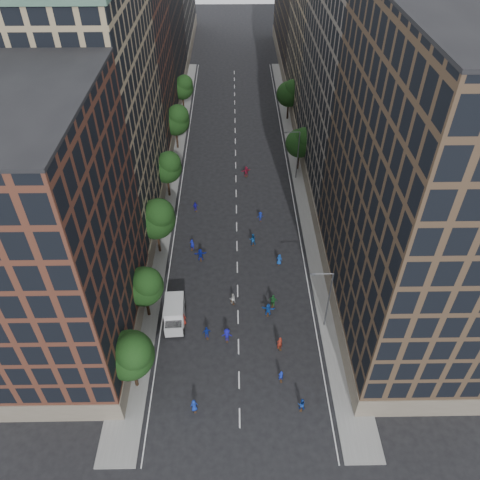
{
  "coord_description": "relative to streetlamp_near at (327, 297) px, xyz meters",
  "views": [
    {
      "loc": [
        -0.34,
        -24.69,
        45.63
      ],
      "look_at": [
        0.44,
        26.03,
        2.0
      ],
      "focal_mm": 35.0,
      "sensor_mm": 36.0,
      "label": 1
    }
  ],
  "objects": [
    {
      "name": "skater_0",
      "position": [
        -15.1,
        -11.0,
        -4.35
      ],
      "size": [
        0.92,
        0.74,
        1.64
      ],
      "primitive_type": "imported",
      "rotation": [
        0.0,
        0.0,
        3.45
      ],
      "color": "#132D9B",
      "rests_on": "ground"
    },
    {
      "name": "tree_right_a",
      "position": [
        1.02,
        35.85,
        0.46
      ],
      "size": [
        5.0,
        5.0,
        8.39
      ],
      "color": "black",
      "rests_on": "ground"
    },
    {
      "name": "bldg_right_a",
      "position": [
        8.63,
        3.0,
        12.83
      ],
      "size": [
        14.0,
        30.0,
        36.0
      ],
      "primitive_type": "cube",
      "color": "#463525",
      "rests_on": "ground"
    },
    {
      "name": "sidewalk_right",
      "position": [
        1.63,
        35.5,
        -5.09
      ],
      "size": [
        4.0,
        105.0,
        0.15
      ],
      "primitive_type": "cube",
      "color": "slate",
      "rests_on": "ground"
    },
    {
      "name": "skater_13",
      "position": [
        -16.88,
        14.39,
        -4.28
      ],
      "size": [
        0.75,
        0.61,
        1.78
      ],
      "primitive_type": "imported",
      "rotation": [
        0.0,
        0.0,
        2.82
      ],
      "color": "#1620B3",
      "rests_on": "ground"
    },
    {
      "name": "bldg_left_a",
      "position": [
        -29.37,
        -1.0,
        9.83
      ],
      "size": [
        14.0,
        22.0,
        30.0
      ],
      "primitive_type": "cube",
      "color": "#4E291D",
      "rests_on": "ground"
    },
    {
      "name": "cargo_van",
      "position": [
        -18.17,
        0.94,
        -3.7
      ],
      "size": [
        2.71,
        5.34,
        2.78
      ],
      "rotation": [
        0.0,
        0.0,
        0.05
      ],
      "color": "silver",
      "rests_on": "ground"
    },
    {
      "name": "bldg_left_d",
      "position": [
        -29.37,
        70.0,
        10.83
      ],
      "size": [
        14.0,
        28.0,
        32.0
      ],
      "primitive_type": "cube",
      "color": "#2C211D",
      "rests_on": "ground"
    },
    {
      "name": "skater_11",
      "position": [
        -15.57,
        12.12,
        -4.2
      ],
      "size": [
        1.85,
        0.77,
        1.94
      ],
      "primitive_type": "imported",
      "rotation": [
        0.0,
        0.0,
        3.25
      ],
      "color": "#13229D",
      "rests_on": "ground"
    },
    {
      "name": "bldg_left_b",
      "position": [
        -29.37,
        23.0,
        11.83
      ],
      "size": [
        14.0,
        26.0,
        34.0
      ],
      "primitive_type": "cube",
      "color": "#927F5F",
      "rests_on": "ground"
    },
    {
      "name": "skater_15",
      "position": [
        -6.64,
        21.06,
        -4.4
      ],
      "size": [
        1.08,
        0.74,
        1.54
      ],
      "primitive_type": "imported",
      "rotation": [
        0.0,
        0.0,
        3.32
      ],
      "color": "#122697",
      "rests_on": "ground"
    },
    {
      "name": "streetlamp_near",
      "position": [
        0.0,
        0.0,
        0.0
      ],
      "size": [
        2.64,
        0.22,
        9.06
      ],
      "color": "#595B60",
      "rests_on": "ground"
    },
    {
      "name": "skater_14",
      "position": [
        -8.07,
        15.31,
        -4.2
      ],
      "size": [
        1.04,
        0.87,
        1.94
      ],
      "primitive_type": "imported",
      "rotation": [
        0.0,
        0.0,
        3.29
      ],
      "color": "#11448D",
      "rests_on": "ground"
    },
    {
      "name": "skater_6",
      "position": [
        -17.11,
        0.46,
        -4.27
      ],
      "size": [
        1.0,
        0.79,
        1.79
      ],
      "primitive_type": "imported",
      "rotation": [
        0.0,
        0.0,
        3.43
      ],
      "color": "maroon",
      "rests_on": "ground"
    },
    {
      "name": "skater_7",
      "position": [
        -5.57,
        -3.31,
        -4.2
      ],
      "size": [
        0.82,
        0.69,
        1.93
      ],
      "primitive_type": "imported",
      "rotation": [
        0.0,
        0.0,
        3.51
      ],
      "color": "maroon",
      "rests_on": "ground"
    },
    {
      "name": "tree_right_b",
      "position": [
        1.02,
        55.85,
        0.79
      ],
      "size": [
        5.2,
        5.2,
        8.83
      ],
      "color": "black",
      "rests_on": "ground"
    },
    {
      "name": "tree_left_4",
      "position": [
        -21.37,
        43.84,
        0.93
      ],
      "size": [
        5.4,
        5.4,
        9.08
      ],
      "color": "black",
      "rests_on": "ground"
    },
    {
      "name": "skater_10",
      "position": [
        -5.87,
        3.25,
        -4.2
      ],
      "size": [
        1.23,
        0.83,
        1.95
      ],
      "primitive_type": "imported",
      "rotation": [
        0.0,
        0.0,
        2.8
      ],
      "color": "#1E652C",
      "rests_on": "ground"
    },
    {
      "name": "tree_left_1",
      "position": [
        -21.39,
        1.86,
        0.38
      ],
      "size": [
        4.8,
        4.8,
        8.21
      ],
      "color": "black",
      "rests_on": "ground"
    },
    {
      "name": "skater_1",
      "position": [
        -5.76,
        -7.55,
        -4.4
      ],
      "size": [
        0.61,
        0.45,
        1.53
      ],
      "primitive_type": "imported",
      "rotation": [
        0.0,
        0.0,
        3.3
      ],
      "color": "#162CB8",
      "rests_on": "ground"
    },
    {
      "name": "sidewalk_left",
      "position": [
        -22.37,
        35.5,
        -5.09
      ],
      "size": [
        4.0,
        105.0,
        0.15
      ],
      "primitive_type": "cube",
      "color": "slate",
      "rests_on": "ground"
    },
    {
      "name": "skater_8",
      "position": [
        -11.06,
        3.88,
        -4.37
      ],
      "size": [
        0.95,
        0.86,
        1.6
      ],
      "primitive_type": "imported",
      "rotation": [
        0.0,
        0.0,
        3.53
      ],
      "color": "silver",
      "rests_on": "ground"
    },
    {
      "name": "bldg_right_c",
      "position": [
        8.63,
        59.0,
        12.33
      ],
      "size": [
        14.0,
        26.0,
        35.0
      ],
      "primitive_type": "cube",
      "color": "#927F5F",
      "rests_on": "ground"
    },
    {
      "name": "skater_5",
      "position": [
        -6.59,
        1.88,
        -4.27
      ],
      "size": [
        1.73,
        0.78,
        1.8
      ],
      "primitive_type": "imported",
      "rotation": [
        0.0,
        0.0,
        2.99
      ],
      "color": "#154AB2",
      "rests_on": "ground"
    },
    {
      "name": "tree_left_3",
      "position": [
        -21.38,
        27.85,
        0.65
      ],
      "size": [
        5.0,
        5.0,
        8.58
      ],
      "color": "black",
      "rests_on": "ground"
    },
    {
      "name": "skater_12",
      "position": [
        -4.48,
        11.06,
        -4.33
      ],
      "size": [
        0.91,
        0.68,
        1.68
      ],
      "primitive_type": "imported",
      "rotation": [
        0.0,
        0.0,
        2.95
      ],
      "color": "#1444A4",
      "rests_on": "ground"
    },
    {
      "name": "tree_left_5",
      "position": [
        -21.39,
        59.86,
        0.51
      ],
      "size": [
        4.8,
        4.8,
        8.33
      ],
      "color": "black",
      "rests_on": "ground"
    },
    {
      "name": "ground",
      "position": [
        -10.37,
        28.0,
        -5.17
      ],
      "size": [
        240.0,
        240.0,
        0.0
      ],
      "primitive_type": "plane",
      "color": "black",
      "rests_on": "ground"
    },
    {
      "name": "bldg_right_b",
      "position": [
        8.63,
        32.0,
        11.33
      ],
      "size": [
        14.0,
        28.0,
        33.0
      ],
      "primitive_type": "cube",
      "color": "#685F55",
      "rests_on": "ground"
    },
    {
      "name": "skater_2",
      "position": [
        -3.9,
        -11.0,
        -4.35
      ],
      "size": [
        0.87,
        0.71,
        1.63
      ],
      "primitive_type": "imported",
      "rotation": [
        0.0,
        0.0,
        3.01
      ],
      "color": "#123695",
      "rests_on": "ground"
    },
    {
      "name": "skater_16",
      "position": [
        -16.95,
        23.75,
        -4.41
      ],
      "size": [
        0.97,
        0.71,
        1.53
      ],
      "primitive_type": "imported",
      "rotation": [
        0.0,
        0.0,
        3.57
      ],
      "color": "#1C16B8",
      "rests_on": "ground"
    },
    {
      "name": "tree_left_0",
      "position": [
        -21.38,
        -8.15,
        0.79
      ],
      "size": [
        5.2,
        5.2,
        8.83
      ],
      "color": "black",
      "rests_on": "ground"
    },
    {
      "name": "bldg_left_c",
      "position": [
        -29.37,
        46.0,
        8.83
      ],
      "size": [
        14.0,
        20.0,
        28.0
      ],
      "primitive_type": "cube",
      "color": "#4E291D",
      "rests_on": "ground"
    },
    {
      "name": "skater_4",
      "position": [
        -14.14,
        -1.58,
        -4.29
      ],
      "size": [
        1.09,
        0.63,
        1.75
      ],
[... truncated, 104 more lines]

